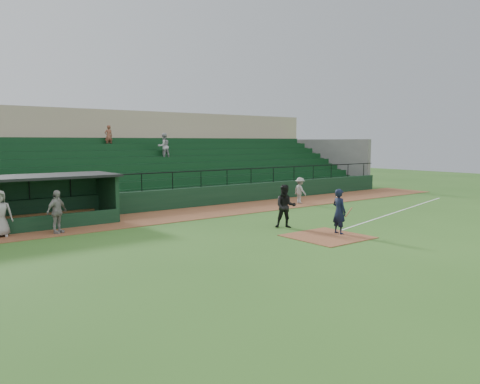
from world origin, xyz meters
TOP-DOWN VIEW (x-y plane):
  - ground at (0.00, 0.00)m, footprint 90.00×90.00m
  - warning_track at (0.00, 8.00)m, footprint 40.00×4.00m
  - home_plate_dirt at (0.00, -1.00)m, footprint 3.00×3.00m
  - foul_line at (8.00, 1.20)m, footprint 17.49×4.44m
  - stadium_structure at (-0.00, 16.46)m, footprint 38.00×13.08m
  - dugout at (-9.75, 9.56)m, footprint 8.90×3.20m
  - batter_at_plate at (0.85, -0.90)m, footprint 1.07×0.77m
  - umpire at (0.05, 1.63)m, footprint 1.24×1.21m
  - runner at (6.70, 7.28)m, footprint 0.77×1.16m
  - dugout_player_a at (-8.78, 6.69)m, footprint 1.19×0.95m
  - dugout_player_b at (-10.90, 7.35)m, footprint 1.01×0.70m

SIDE VIEW (x-z plane):
  - ground at x=0.00m, z-range 0.00..0.00m
  - foul_line at x=8.00m, z-range 0.00..0.01m
  - warning_track at x=0.00m, z-range 0.00..0.03m
  - home_plate_dirt at x=0.00m, z-range 0.00..0.03m
  - runner at x=6.70m, z-range 0.03..1.70m
  - dugout_player_a at x=-8.78m, z-range 0.03..1.92m
  - batter_at_plate at x=0.85m, z-range 0.00..1.98m
  - umpire at x=0.05m, z-range 0.00..2.02m
  - dugout_player_b at x=-10.90m, z-range 0.03..2.00m
  - dugout at x=-9.75m, z-range 0.12..2.54m
  - stadium_structure at x=0.00m, z-range -0.90..5.50m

